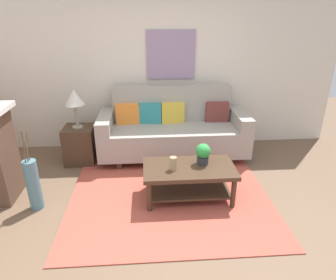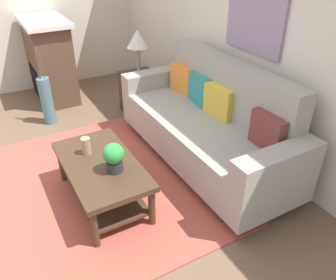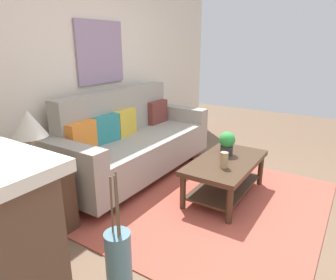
# 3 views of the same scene
# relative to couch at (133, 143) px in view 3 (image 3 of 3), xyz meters

# --- Properties ---
(ground_plane) EXTENTS (9.79, 9.79, 0.00)m
(ground_plane) POSITION_rel_couch_xyz_m (-0.15, -1.67, -0.43)
(ground_plane) COLOR brown
(wall_back) EXTENTS (5.79, 0.10, 2.70)m
(wall_back) POSITION_rel_couch_xyz_m (-0.15, 0.54, 0.92)
(wall_back) COLOR beige
(wall_back) RESTS_ON ground_plane
(area_rug) EXTENTS (2.46, 2.14, 0.01)m
(area_rug) POSITION_rel_couch_xyz_m (-0.15, -1.17, -0.43)
(area_rug) COLOR #B24C3D
(area_rug) RESTS_ON ground_plane
(couch) EXTENTS (2.26, 0.84, 1.08)m
(couch) POSITION_rel_couch_xyz_m (0.00, 0.00, 0.00)
(couch) COLOR gray
(couch) RESTS_ON ground_plane
(throw_pillow_orange) EXTENTS (0.37, 0.15, 0.32)m
(throw_pillow_orange) POSITION_rel_couch_xyz_m (-0.71, 0.13, 0.25)
(throw_pillow_orange) COLOR orange
(throw_pillow_orange) RESTS_ON couch
(throw_pillow_teal) EXTENTS (0.37, 0.16, 0.32)m
(throw_pillow_teal) POSITION_rel_couch_xyz_m (-0.35, 0.13, 0.25)
(throw_pillow_teal) COLOR teal
(throw_pillow_teal) RESTS_ON couch
(throw_pillow_mustard) EXTENTS (0.37, 0.16, 0.32)m
(throw_pillow_mustard) POSITION_rel_couch_xyz_m (-0.00, 0.13, 0.25)
(throw_pillow_mustard) COLOR gold
(throw_pillow_mustard) RESTS_ON couch
(throw_pillow_maroon) EXTENTS (0.36, 0.13, 0.32)m
(throw_pillow_maroon) POSITION_rel_couch_xyz_m (0.71, 0.13, 0.25)
(throw_pillow_maroon) COLOR brown
(throw_pillow_maroon) RESTS_ON couch
(coffee_table) EXTENTS (1.10, 0.60, 0.43)m
(coffee_table) POSITION_rel_couch_xyz_m (0.09, -1.21, -0.12)
(coffee_table) COLOR #422D1E
(coffee_table) RESTS_ON ground_plane
(tabletop_vase) EXTENTS (0.08, 0.08, 0.16)m
(tabletop_vase) POSITION_rel_couch_xyz_m (-0.11, -1.26, 0.08)
(tabletop_vase) COLOR tan
(tabletop_vase) RESTS_ON coffee_table
(potted_plant_tabletop) EXTENTS (0.18, 0.18, 0.26)m
(potted_plant_tabletop) POSITION_rel_couch_xyz_m (0.26, -1.14, 0.14)
(potted_plant_tabletop) COLOR #2D2D33
(potted_plant_tabletop) RESTS_ON coffee_table
(side_table) EXTENTS (0.44, 0.44, 0.56)m
(side_table) POSITION_rel_couch_xyz_m (-1.43, -0.11, -0.15)
(side_table) COLOR #422D1E
(side_table) RESTS_ON ground_plane
(table_lamp) EXTENTS (0.28, 0.28, 0.57)m
(table_lamp) POSITION_rel_couch_xyz_m (-1.43, -0.11, 0.56)
(table_lamp) COLOR gray
(table_lamp) RESTS_ON side_table
(floor_vase) EXTENTS (0.15, 0.15, 0.62)m
(floor_vase) POSITION_rel_couch_xyz_m (-1.73, -1.29, -0.12)
(floor_vase) COLOR slate
(floor_vase) RESTS_ON ground_plane
(floor_vase_branch_a) EXTENTS (0.05, 0.05, 0.36)m
(floor_vase_branch_a) POSITION_rel_couch_xyz_m (-1.71, -1.29, 0.37)
(floor_vase_branch_a) COLOR brown
(floor_vase_branch_a) RESTS_ON floor_vase
(floor_vase_branch_b) EXTENTS (0.03, 0.04, 0.36)m
(floor_vase_branch_b) POSITION_rel_couch_xyz_m (-1.74, -1.27, 0.37)
(floor_vase_branch_b) COLOR brown
(floor_vase_branch_b) RESTS_ON floor_vase
(floor_vase_branch_c) EXTENTS (0.03, 0.04, 0.36)m
(floor_vase_branch_c) POSITION_rel_couch_xyz_m (-1.74, -1.30, 0.37)
(floor_vase_branch_c) COLOR brown
(floor_vase_branch_c) RESTS_ON floor_vase
(framed_painting) EXTENTS (0.76, 0.03, 0.75)m
(framed_painting) POSITION_rel_couch_xyz_m (-0.00, 0.47, 1.09)
(framed_painting) COLOR gray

